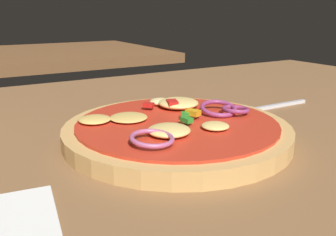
# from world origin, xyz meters

# --- Properties ---
(dining_table) EXTENTS (1.27, 0.86, 0.03)m
(dining_table) POSITION_xyz_m (0.00, 0.00, 0.02)
(dining_table) COLOR brown
(dining_table) RESTS_ON ground
(pizza) EXTENTS (0.26, 0.26, 0.03)m
(pizza) POSITION_xyz_m (-0.02, 0.01, 0.04)
(pizza) COLOR tan
(pizza) RESTS_ON dining_table
(fork) EXTENTS (0.15, 0.02, 0.01)m
(fork) POSITION_xyz_m (0.16, 0.06, 0.03)
(fork) COLOR silver
(fork) RESTS_ON dining_table
(background_table) EXTENTS (0.90, 0.63, 0.03)m
(background_table) POSITION_xyz_m (0.01, 1.05, 0.02)
(background_table) COLOR brown
(background_table) RESTS_ON ground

